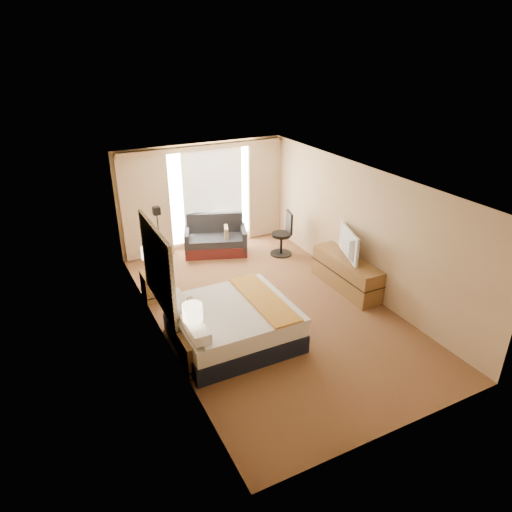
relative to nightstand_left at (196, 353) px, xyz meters
name	(u,v)px	position (x,y,z in m)	size (l,w,h in m)	color
floor	(269,308)	(1.87, 1.05, -0.28)	(4.20, 7.00, 0.02)	#592019
ceiling	(271,179)	(1.87, 1.05, 2.33)	(4.20, 7.00, 0.02)	silver
wall_back	(203,196)	(1.87, 4.55, 1.02)	(4.20, 0.02, 2.60)	tan
wall_front	(405,353)	(1.87, -2.45, 1.02)	(4.20, 0.02, 2.60)	tan
wall_left	(158,271)	(-0.23, 1.05, 1.02)	(0.02, 7.00, 2.60)	tan
wall_right	(361,229)	(3.97, 1.05, 1.02)	(0.02, 7.00, 2.60)	tan
headboard	(157,267)	(-0.19, 1.25, 1.01)	(0.06, 1.85, 1.50)	black
nightstand_left	(196,353)	(0.00, 0.00, 0.00)	(0.45, 0.52, 0.55)	brown
nightstand_right	(154,285)	(0.00, 2.50, 0.00)	(0.45, 0.52, 0.55)	brown
media_dresser	(346,273)	(3.70, 1.05, 0.07)	(0.50, 1.80, 0.70)	brown
window	(212,194)	(2.12, 4.52, 1.04)	(2.30, 0.02, 2.30)	white
curtains	(204,193)	(1.87, 4.44, 1.13)	(4.12, 0.19, 2.56)	#C9B38D
bed	(233,323)	(0.81, 0.40, 0.08)	(1.98, 1.81, 0.96)	black
loveseat	(216,241)	(1.95, 3.98, 0.03)	(1.67, 1.26, 0.93)	#551A18
floor_lamp	(158,228)	(0.40, 3.35, 0.87)	(0.20, 0.20, 1.62)	black
desk_chair	(284,236)	(3.39, 3.14, 0.21)	(0.53, 0.53, 1.08)	black
lamp_left	(193,313)	(-0.03, -0.04, 0.78)	(0.31, 0.31, 0.65)	black
lamp_right	(149,253)	(-0.05, 2.46, 0.74)	(0.28, 0.28, 0.60)	black
tissue_box	(195,334)	(0.01, 0.05, 0.33)	(0.12, 0.12, 0.11)	#9AD1EF
telephone	(154,268)	(0.06, 2.65, 0.31)	(0.16, 0.13, 0.06)	black
television	(344,244)	(3.65, 1.14, 0.73)	(1.04, 0.14, 0.60)	black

